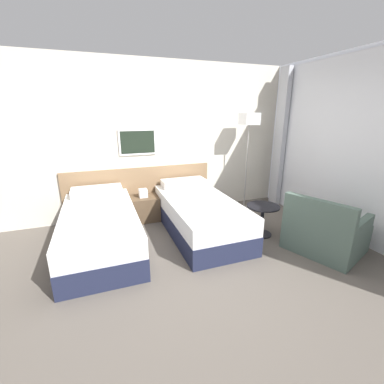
% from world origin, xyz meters
% --- Properties ---
extents(ground_plane, '(16.00, 16.00, 0.00)m').
position_xyz_m(ground_plane, '(0.00, 0.00, 0.00)').
color(ground_plane, '#5B544C').
extents(wall_headboard, '(10.00, 0.10, 2.70)m').
position_xyz_m(wall_headboard, '(-0.02, 2.08, 1.30)').
color(wall_headboard, beige).
rests_on(wall_headboard, ground_plane).
extents(wall_window, '(0.21, 4.55, 2.70)m').
position_xyz_m(wall_window, '(2.50, -0.12, 1.34)').
color(wall_window, white).
rests_on(wall_window, ground_plane).
extents(bed_near_door, '(0.98, 2.03, 0.68)m').
position_xyz_m(bed_near_door, '(-1.08, 1.01, 0.28)').
color(bed_near_door, '#1E233D').
rests_on(bed_near_door, ground_plane).
extents(bed_near_window, '(0.98, 2.03, 0.68)m').
position_xyz_m(bed_near_window, '(0.41, 1.01, 0.28)').
color(bed_near_window, '#1E233D').
rests_on(bed_near_window, ground_plane).
extents(nightstand, '(0.51, 0.41, 0.57)m').
position_xyz_m(nightstand, '(-0.34, 1.77, 0.22)').
color(nightstand, brown).
rests_on(nightstand, ground_plane).
extents(floor_lamp, '(0.29, 0.29, 1.83)m').
position_xyz_m(floor_lamp, '(1.62, 1.64, 1.59)').
color(floor_lamp, '#9E9993').
rests_on(floor_lamp, ground_plane).
extents(side_table, '(0.50, 0.50, 0.48)m').
position_xyz_m(side_table, '(1.28, 0.55, 0.34)').
color(side_table, black).
rests_on(side_table, ground_plane).
extents(armchair, '(1.08, 1.12, 0.81)m').
position_xyz_m(armchair, '(1.79, -0.15, 0.26)').
color(armchair, '#4C6056').
rests_on(armchair, ground_plane).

